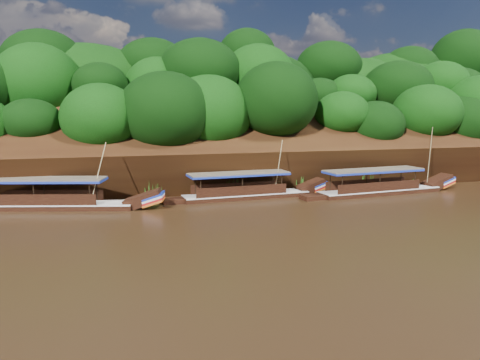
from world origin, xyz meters
name	(u,v)px	position (x,y,z in m)	size (l,w,h in m)	color
ground	(254,220)	(0.00, 0.00, 0.00)	(160.00, 160.00, 0.00)	black
riverbank	(195,158)	(-0.01, 22.73, 1.89)	(120.00, 30.06, 19.40)	black
boat_0	(386,188)	(14.17, 6.40, 0.50)	(13.84, 3.34, 6.23)	black
boat_1	(254,192)	(2.31, 7.60, 0.49)	(12.75, 2.83, 5.25)	black
boat_2	(60,202)	(-12.91, 7.29, 0.52)	(14.66, 5.42, 5.38)	black
reeds	(195,186)	(-2.31, 9.43, 0.92)	(48.78, 2.48, 2.22)	#2C6318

